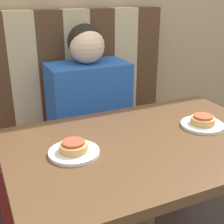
{
  "coord_description": "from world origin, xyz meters",
  "views": [
    {
      "loc": [
        -0.54,
        -0.88,
        1.24
      ],
      "look_at": [
        0.0,
        0.3,
        0.72
      ],
      "focal_mm": 50.0,
      "sensor_mm": 36.0,
      "label": 1
    }
  ],
  "objects_px": {
    "person": "(88,87)",
    "plate_left": "(74,152)",
    "pizza_right": "(203,120)",
    "plate_right": "(202,125)",
    "pizza_left": "(74,146)"
  },
  "relations": [
    {
      "from": "plate_left",
      "to": "pizza_right",
      "type": "height_order",
      "value": "pizza_right"
    },
    {
      "from": "person",
      "to": "pizza_right",
      "type": "xyz_separation_m",
      "value": [
        0.27,
        -0.59,
        -0.01
      ]
    },
    {
      "from": "pizza_left",
      "to": "plate_left",
      "type": "bearing_deg",
      "value": 90.0
    },
    {
      "from": "plate_right",
      "to": "person",
      "type": "bearing_deg",
      "value": 114.78
    },
    {
      "from": "person",
      "to": "plate_left",
      "type": "height_order",
      "value": "person"
    },
    {
      "from": "person",
      "to": "plate_right",
      "type": "bearing_deg",
      "value": -65.22
    },
    {
      "from": "person",
      "to": "pizza_right",
      "type": "distance_m",
      "value": 0.65
    },
    {
      "from": "person",
      "to": "plate_right",
      "type": "xyz_separation_m",
      "value": [
        0.27,
        -0.59,
        -0.03
      ]
    },
    {
      "from": "plate_right",
      "to": "pizza_left",
      "type": "xyz_separation_m",
      "value": [
        -0.54,
        -0.0,
        0.02
      ]
    },
    {
      "from": "person",
      "to": "pizza_right",
      "type": "relative_size",
      "value": 6.01
    },
    {
      "from": "person",
      "to": "pizza_left",
      "type": "bearing_deg",
      "value": -114.78
    },
    {
      "from": "person",
      "to": "pizza_right",
      "type": "bearing_deg",
      "value": -65.22
    },
    {
      "from": "plate_left",
      "to": "plate_right",
      "type": "relative_size",
      "value": 1.0
    },
    {
      "from": "person",
      "to": "plate_left",
      "type": "xyz_separation_m",
      "value": [
        -0.27,
        -0.59,
        -0.03
      ]
    },
    {
      "from": "plate_right",
      "to": "pizza_right",
      "type": "relative_size",
      "value": 1.78
    }
  ]
}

